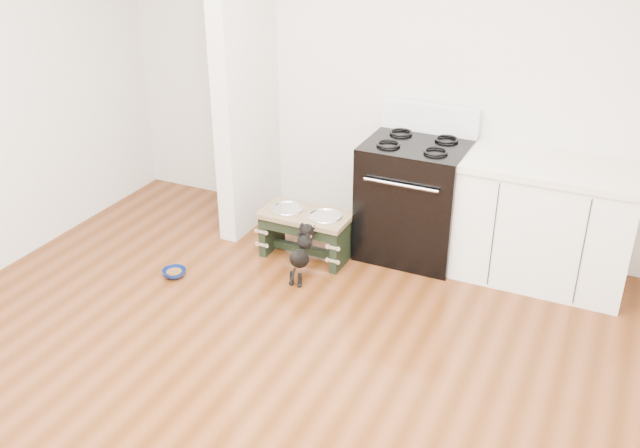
{
  "coord_description": "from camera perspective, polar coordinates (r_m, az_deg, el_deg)",
  "views": [
    {
      "loc": [
        1.71,
        -2.67,
        2.76
      ],
      "look_at": [
        -0.19,
        1.38,
        0.51
      ],
      "focal_mm": 40.0,
      "sensor_mm": 36.0,
      "label": 1
    }
  ],
  "objects": [
    {
      "name": "ground",
      "position": [
        4.2,
        -5.83,
        -14.49
      ],
      "size": [
        5.0,
        5.0,
        0.0
      ],
      "primitive_type": "plane",
      "color": "#4E270E",
      "rests_on": "ground"
    },
    {
      "name": "puppy",
      "position": [
        5.23,
        -1.48,
        -2.22
      ],
      "size": [
        0.12,
        0.36,
        0.42
      ],
      "color": "black",
      "rests_on": "ground"
    },
    {
      "name": "room_shell",
      "position": [
        3.37,
        -7.1,
        6.73
      ],
      "size": [
        5.0,
        5.0,
        5.0
      ],
      "color": "silver",
      "rests_on": "ground"
    },
    {
      "name": "floor_bowl",
      "position": [
        5.47,
        -11.58,
        -3.86
      ],
      "size": [
        0.22,
        0.22,
        0.06
      ],
      "rotation": [
        0.0,
        0.0,
        0.26
      ],
      "color": "navy",
      "rests_on": "ground"
    },
    {
      "name": "dog_feeder",
      "position": [
        5.51,
        -1.16,
        -0.14
      ],
      "size": [
        0.69,
        0.37,
        0.39
      ],
      "color": "black",
      "rests_on": "ground"
    },
    {
      "name": "oven_range",
      "position": [
        5.54,
        7.55,
        2.14
      ],
      "size": [
        0.76,
        0.69,
        1.14
      ],
      "color": "black",
      "rests_on": "ground"
    },
    {
      "name": "partition_wall",
      "position": [
        5.75,
        -6.01,
        12.38
      ],
      "size": [
        0.15,
        0.8,
        2.7
      ],
      "primitive_type": "cube",
      "color": "silver",
      "rests_on": "ground"
    },
    {
      "name": "cabinet_run",
      "position": [
        5.39,
        17.52,
        0.06
      ],
      "size": [
        1.24,
        0.64,
        0.91
      ],
      "color": "white",
      "rests_on": "ground"
    }
  ]
}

